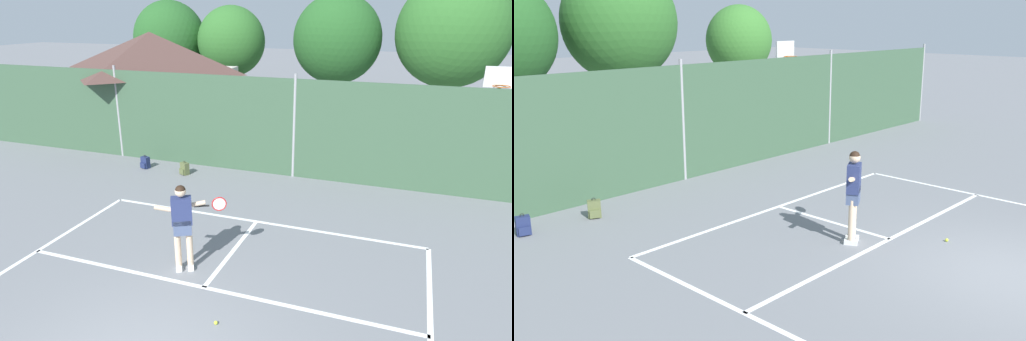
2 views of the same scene
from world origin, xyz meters
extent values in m
plane|color=slate|center=(0.00, 0.00, 0.00)|extent=(120.00, 120.00, 0.00)
cube|color=white|center=(0.00, 5.50, 0.00)|extent=(8.20, 0.10, 0.01)
cube|color=white|center=(0.00, 2.48, 0.00)|extent=(8.20, 0.10, 0.01)
cube|color=white|center=(0.00, 3.96, 0.00)|extent=(0.10, 2.97, 0.01)
cube|color=#38563D|center=(0.00, 9.00, 1.56)|extent=(26.00, 0.05, 3.12)
cylinder|color=#99999E|center=(0.00, 9.00, 1.64)|extent=(0.09, 0.09, 3.27)
cylinder|color=#99999E|center=(6.50, 9.00, 1.64)|extent=(0.09, 0.09, 3.27)
cylinder|color=#99999E|center=(13.00, 9.00, 1.64)|extent=(0.09, 0.09, 3.27)
cylinder|color=yellow|center=(5.71, 10.50, 1.52)|extent=(0.12, 0.12, 3.05)
cube|color=white|center=(5.71, 10.40, 3.25)|extent=(0.90, 0.06, 0.60)
torus|color=#D85919|center=(5.71, 10.13, 3.03)|extent=(0.48, 0.48, 0.02)
cylinder|color=brown|center=(4.77, 19.18, 0.98)|extent=(0.36, 0.36, 1.97)
ellipsoid|color=#2D6628|center=(4.77, 19.18, 4.15)|extent=(5.13, 4.62, 5.13)
cylinder|color=brown|center=(11.92, 19.18, 0.83)|extent=(0.36, 0.36, 1.65)
ellipsoid|color=#38752D|center=(11.92, 19.18, 3.21)|extent=(3.66, 3.30, 3.66)
cube|color=silver|center=(-0.76, 2.89, 0.05)|extent=(0.23, 0.29, 0.10)
cube|color=silver|center=(-0.55, 3.00, 0.05)|extent=(0.23, 0.29, 0.10)
cylinder|color=beige|center=(-0.76, 2.89, 0.51)|extent=(0.13, 0.13, 0.82)
cylinder|color=beige|center=(-0.55, 3.00, 0.51)|extent=(0.13, 0.13, 0.82)
cube|color=#47567A|center=(-0.66, 2.94, 0.98)|extent=(0.43, 0.38, 0.32)
cube|color=navy|center=(-0.66, 2.94, 1.32)|extent=(0.47, 0.40, 0.56)
sphere|color=beige|center=(-0.66, 2.94, 1.73)|extent=(0.22, 0.22, 0.22)
sphere|color=black|center=(-0.66, 2.94, 1.75)|extent=(0.21, 0.21, 0.21)
cylinder|color=beige|center=(-0.50, 3.06, 1.42)|extent=(0.53, 0.34, 0.17)
cylinder|color=beige|center=(-0.91, 2.81, 1.37)|extent=(0.49, 0.32, 0.22)
cylinder|color=black|center=(-0.33, 3.18, 1.37)|extent=(0.28, 0.17, 0.04)
torus|color=red|center=(-0.05, 3.39, 1.37)|extent=(0.28, 0.17, 0.30)
cylinder|color=silver|center=(-0.05, 3.39, 1.37)|extent=(0.23, 0.13, 0.26)
sphere|color=#CCE033|center=(0.66, 1.58, 0.03)|extent=(0.07, 0.07, 0.07)
cube|color=navy|center=(-4.93, 8.09, 0.20)|extent=(0.32, 0.25, 0.40)
cube|color=navy|center=(-4.96, 7.97, 0.12)|extent=(0.23, 0.12, 0.18)
torus|color=black|center=(-4.93, 8.09, 0.42)|extent=(0.09, 0.04, 0.09)
cube|color=#566038|center=(-3.37, 7.98, 0.20)|extent=(0.33, 0.29, 0.40)
cube|color=#566038|center=(-3.43, 7.87, 0.12)|extent=(0.23, 0.16, 0.18)
torus|color=black|center=(-3.37, 7.98, 0.42)|extent=(0.08, 0.05, 0.09)
camera|label=1|loc=(3.38, -4.00, 5.00)|focal=30.96mm
camera|label=2|loc=(-9.49, -3.11, 4.28)|focal=40.06mm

